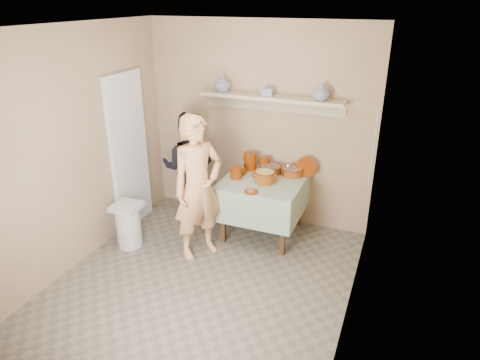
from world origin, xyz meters
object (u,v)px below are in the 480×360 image
at_px(serving_table, 263,188).
at_px(trash_bin, 129,225).
at_px(person_cook, 198,188).
at_px(person_helper, 189,168).
at_px(cazuela_rice, 265,176).

xyz_separation_m(serving_table, trash_bin, (-1.42, -0.87, -0.36)).
distance_m(person_cook, person_helper, 0.89).
height_order(cazuela_rice, trash_bin, cazuela_rice).
relative_size(person_cook, serving_table, 1.74).
xyz_separation_m(cazuela_rice, trash_bin, (-1.46, -0.79, -0.56)).
height_order(person_helper, cazuela_rice, person_helper).
bearing_deg(person_cook, serving_table, -5.03).
bearing_deg(person_cook, trash_bin, 134.23).
xyz_separation_m(person_cook, trash_bin, (-0.88, -0.18, -0.56)).
bearing_deg(cazuela_rice, serving_table, 116.89).
distance_m(person_helper, trash_bin, 1.08).
bearing_deg(trash_bin, person_helper, 67.66).
distance_m(person_helper, serving_table, 1.06).
bearing_deg(trash_bin, person_cook, 11.39).
relative_size(person_cook, person_helper, 1.13).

